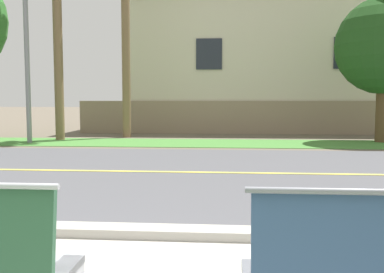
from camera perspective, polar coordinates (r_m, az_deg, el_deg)
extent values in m
plane|color=#665B4C|center=(10.28, 2.28, -3.36)|extent=(140.00, 140.00, 0.00)
cube|color=#ADA89E|center=(4.75, -0.63, -12.50)|extent=(44.00, 0.30, 0.11)
cube|color=#515156|center=(8.80, 1.87, -4.73)|extent=(52.00, 8.00, 0.01)
cube|color=#E0CC4C|center=(8.80, 1.87, -4.70)|extent=(48.00, 0.14, 0.01)
cube|color=#478438|center=(14.61, 3.00, -0.87)|extent=(48.00, 2.80, 0.02)
cylinder|color=gray|center=(15.79, -20.85, 13.06)|extent=(0.16, 0.16, 7.61)
cylinder|color=brown|center=(16.23, 23.59, 2.89)|extent=(0.43, 0.43, 2.05)
cylinder|color=brown|center=(16.59, -17.16, 13.38)|extent=(0.32, 0.32, 7.97)
cylinder|color=brown|center=(17.37, -8.69, 16.01)|extent=(0.32, 0.32, 9.68)
cube|color=gray|center=(18.74, 4.91, 2.51)|extent=(13.00, 0.36, 1.40)
cube|color=beige|center=(22.08, 10.13, 8.98)|extent=(12.71, 6.40, 6.15)
cube|color=#232833|center=(18.81, 2.24, 10.71)|extent=(1.10, 0.06, 1.30)
cube|color=#232833|center=(19.43, 19.63, 10.25)|extent=(1.10, 0.06, 1.30)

